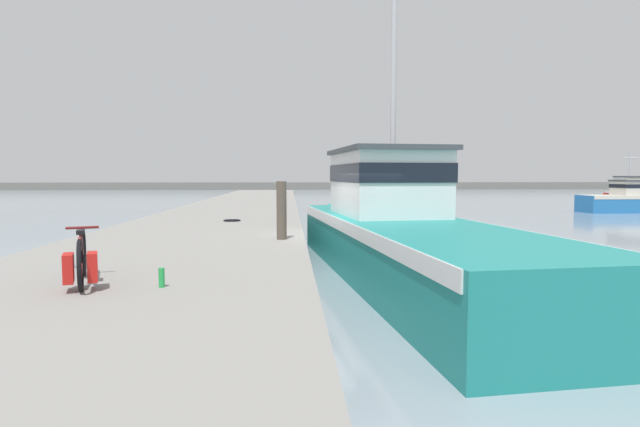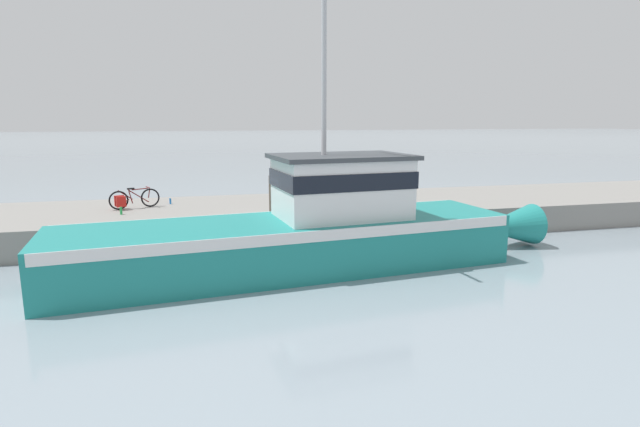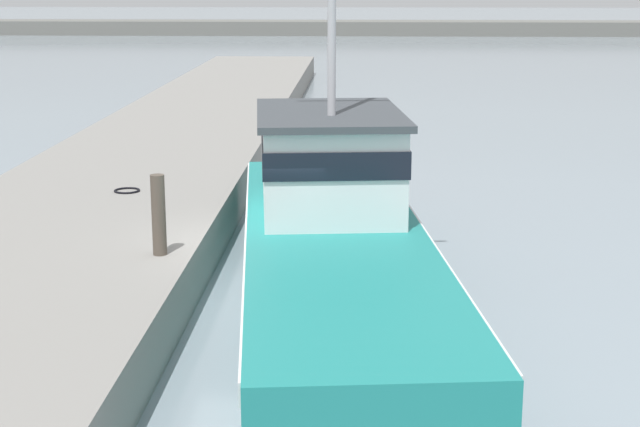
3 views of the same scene
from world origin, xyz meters
The scene contains 11 objects.
ground_plane centered at (0.00, 0.00, 0.00)m, with size 320.00×320.00×0.00m, color #84939E.
dock_pier centered at (-3.73, 0.00, 0.49)m, with size 5.58×80.00×0.98m, color gray.
far_shoreline centered at (30.00, 77.99, 0.65)m, with size 180.00×5.00×1.30m, color slate.
fishing_boat_main centered at (1.35, -0.13, 1.14)m, with size 4.23×14.75×9.17m.
boat_blue_far centered at (21.17, 19.77, 0.85)m, with size 6.10×2.23×2.18m.
boat_red_outer centered at (29.50, 31.09, 0.94)m, with size 2.70×5.03×4.59m.
bicycle_touring centered at (-4.09, -5.56, 1.32)m, with size 0.79×1.68×0.74m.
mooring_post centered at (-1.49, -0.82, 1.65)m, with size 0.23×0.23×1.35m, color #51473D.
hose_coil centered at (-3.18, 3.98, 1.00)m, with size 0.55×0.55×0.04m, color black.
water_bottle_by_bike centered at (-4.79, -4.22, 1.08)m, with size 0.07×0.07×0.22m, color blue.
water_bottle_on_curb centered at (-3.00, -5.72, 1.10)m, with size 0.08×0.08×0.26m, color green.
Camera 1 is at (-1.30, -12.34, 2.45)m, focal length 28.00 mm.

